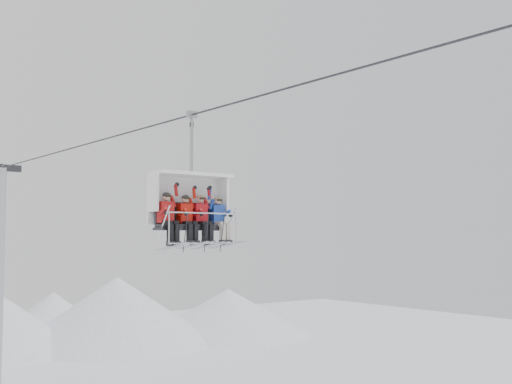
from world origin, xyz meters
TOP-DOWN VIEW (x-y plane):
  - haul_cable at (0.00, 0.00)m, footprint 0.06×50.00m
  - chairlift_carrier at (0.00, 3.27)m, footprint 2.51×1.17m
  - skier_far_left at (-0.90, 2.96)m, footprint 0.42×1.69m
  - skier_center_left at (-0.26, 2.96)m, footprint 0.40×1.69m
  - skier_center_right at (0.26, 2.96)m, footprint 0.41×1.69m
  - skier_far_right at (0.89, 2.96)m, footprint 0.39×1.69m

SIDE VIEW (x-z plane):
  - skier_far_right at x=0.89m, z-range 9.41..10.98m
  - skier_center_left at x=-0.26m, z-range 9.40..11.00m
  - skier_center_right at x=0.26m, z-range 9.40..11.02m
  - skier_far_left at x=-0.90m, z-range 9.39..11.06m
  - chairlift_carrier at x=0.00m, z-range 8.71..12.69m
  - haul_cable at x=0.00m, z-range 13.27..13.33m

